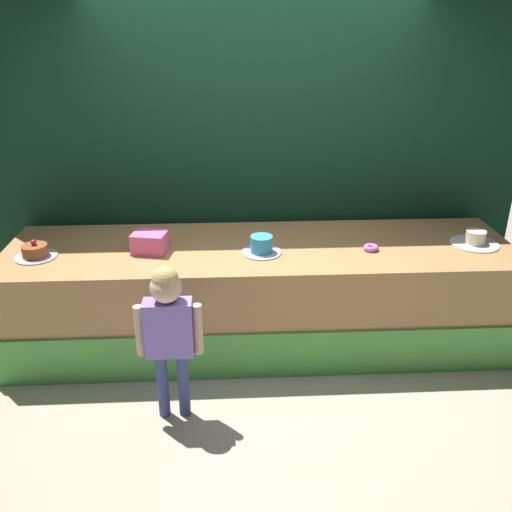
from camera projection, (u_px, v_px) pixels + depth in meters
name	position (u px, v px, depth m)	size (l,w,h in m)	color
ground_plane	(264.00, 376.00, 3.87)	(12.00, 12.00, 0.00)	#ADA38E
stage_platform	(260.00, 294.00, 4.16)	(3.76, 1.04, 0.80)	#B27F4C
curtain_backdrop	(256.00, 139.00, 4.29)	(4.34, 0.08, 2.92)	#113823
child_figure	(168.00, 323.00, 3.23)	(0.41, 0.19, 1.05)	#3F4C8C
pink_box	(150.00, 242.00, 3.88)	(0.24, 0.20, 0.15)	pink
donut	(371.00, 248.00, 3.93)	(0.11, 0.11, 0.04)	#CC66D8
cake_left	(35.00, 252.00, 3.80)	(0.29, 0.29, 0.13)	silver
cake_center	(262.00, 246.00, 3.87)	(0.29, 0.29, 0.13)	silver
cake_right	(475.00, 240.00, 4.02)	(0.35, 0.35, 0.11)	white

